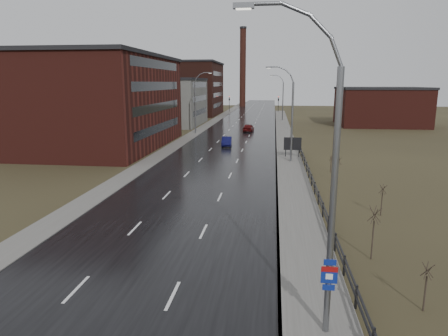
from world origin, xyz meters
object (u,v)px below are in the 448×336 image
(streetlight_main, at_px, (325,181))
(car_near, at_px, (227,142))
(billboard, at_px, (293,144))
(car_far, at_px, (248,128))

(streetlight_main, bearing_deg, car_near, 100.95)
(billboard, relative_size, car_near, 0.64)
(streetlight_main, distance_m, car_far, 64.72)
(billboard, relative_size, car_far, 0.59)
(streetlight_main, height_order, car_near, streetlight_main)
(billboard, bearing_deg, streetlight_main, -90.97)
(car_far, bearing_deg, billboard, 109.32)
(streetlight_main, height_order, car_far, streetlight_main)
(streetlight_main, relative_size, car_near, 2.90)
(billboard, bearing_deg, car_far, 105.09)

